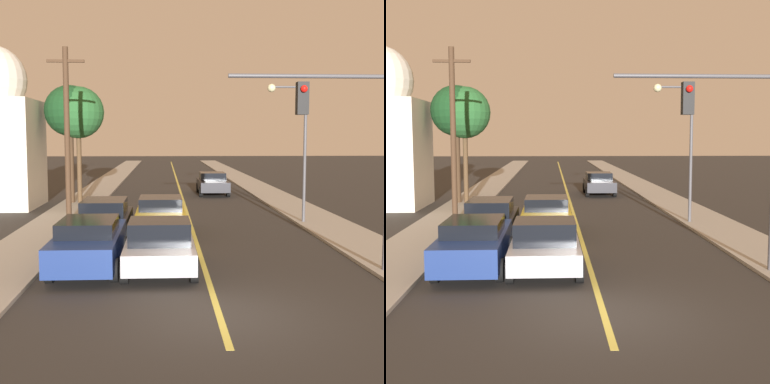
# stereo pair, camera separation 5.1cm
# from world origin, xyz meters

# --- Properties ---
(ground_plane) EXTENTS (200.00, 200.00, 0.00)m
(ground_plane) POSITION_xyz_m (0.00, 0.00, 0.00)
(ground_plane) COLOR #2D2B28
(road_surface) EXTENTS (9.57, 80.00, 0.01)m
(road_surface) POSITION_xyz_m (0.00, 36.00, 0.01)
(road_surface) COLOR #2D2B28
(road_surface) RESTS_ON ground
(sidewalk_left) EXTENTS (2.50, 80.00, 0.12)m
(sidewalk_left) POSITION_xyz_m (-6.03, 36.00, 0.06)
(sidewalk_left) COLOR #9E998E
(sidewalk_left) RESTS_ON ground
(sidewalk_right) EXTENTS (2.50, 80.00, 0.12)m
(sidewalk_right) POSITION_xyz_m (6.03, 36.00, 0.06)
(sidewalk_right) COLOR #9E998E
(sidewalk_right) RESTS_ON ground
(car_near_lane_front) EXTENTS (2.10, 3.93, 1.56)m
(car_near_lane_front) POSITION_xyz_m (-1.34, 3.87, 0.79)
(car_near_lane_front) COLOR #A5A8B2
(car_near_lane_front) RESTS_ON ground
(car_near_lane_second) EXTENTS (2.05, 4.59, 1.53)m
(car_near_lane_second) POSITION_xyz_m (-1.34, 10.16, 0.81)
(car_near_lane_second) COLOR gold
(car_near_lane_second) RESTS_ON ground
(car_outer_lane_front) EXTENTS (1.97, 5.14, 1.53)m
(car_outer_lane_front) POSITION_xyz_m (-3.44, 4.45, 0.80)
(car_outer_lane_front) COLOR navy
(car_outer_lane_front) RESTS_ON ground
(car_outer_lane_second) EXTENTS (1.94, 5.14, 1.61)m
(car_outer_lane_second) POSITION_xyz_m (-3.44, 8.76, 0.83)
(car_outer_lane_second) COLOR black
(car_outer_lane_second) RESTS_ON ground
(car_far_oncoming) EXTENTS (2.05, 4.62, 1.52)m
(car_far_oncoming) POSITION_xyz_m (2.15, 25.00, 0.79)
(car_far_oncoming) COLOR black
(car_far_oncoming) RESTS_ON ground
(traffic_signal_mast) EXTENTS (4.70, 0.42, 5.75)m
(traffic_signal_mast) POSITION_xyz_m (4.08, 3.37, 4.04)
(traffic_signal_mast) COLOR #47474C
(traffic_signal_mast) RESTS_ON ground
(streetlamp_right) EXTENTS (1.80, 0.36, 6.18)m
(streetlamp_right) POSITION_xyz_m (4.68, 12.26, 4.16)
(streetlamp_right) COLOR #47474C
(streetlamp_right) RESTS_ON ground
(utility_pole_left) EXTENTS (1.60, 0.24, 7.66)m
(utility_pole_left) POSITION_xyz_m (-5.38, 12.07, 4.11)
(utility_pole_left) COLOR #422D1E
(utility_pole_left) RESTS_ON ground
(tree_left_near) EXTENTS (3.00, 3.00, 6.74)m
(tree_left_near) POSITION_xyz_m (-6.13, 20.04, 5.33)
(tree_left_near) COLOR #4C3823
(tree_left_near) RESTS_ON ground
(tree_left_far) EXTENTS (2.94, 2.94, 6.81)m
(tree_left_far) POSITION_xyz_m (-6.60, 20.04, 5.40)
(tree_left_far) COLOR #3D2B1C
(tree_left_far) RESTS_ON ground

